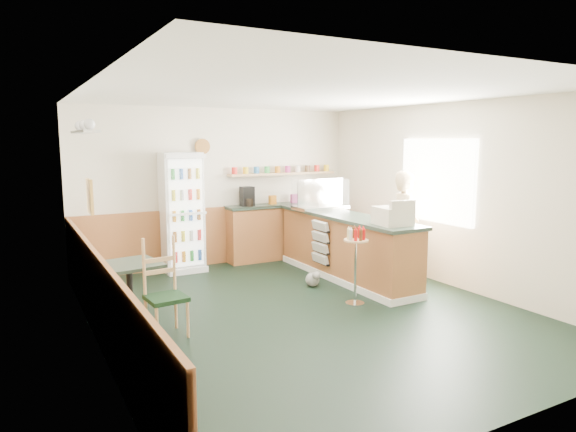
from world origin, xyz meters
TOP-DOWN VIEW (x-y plane):
  - ground at (0.00, 0.00)m, footprint 6.00×6.00m
  - room_envelope at (-0.23, 0.73)m, footprint 5.04×6.02m
  - service_counter at (1.35, 1.07)m, footprint 0.68×3.01m
  - back_counter at (1.19, 2.80)m, footprint 2.24×0.42m
  - drinks_fridge at (-0.74, 2.74)m, footprint 0.65×0.54m
  - display_case at (1.35, 1.82)m, footprint 0.88×0.46m
  - cash_register at (1.35, -0.02)m, footprint 0.46×0.48m
  - shopkeeper at (2.05, 0.51)m, footprint 0.58×0.68m
  - condiment_stand at (0.72, -0.06)m, footprint 0.33×0.33m
  - newspaper_rack at (0.99, 1.25)m, footprint 0.09×0.42m
  - cafe_table at (-2.05, 0.61)m, footprint 0.76×0.76m
  - cafe_chair at (-1.78, 0.11)m, footprint 0.44×0.44m
  - dog_doorstop at (0.65, 0.90)m, footprint 0.21×0.27m

SIDE VIEW (x-z plane):
  - ground at x=0.00m, z-range 0.00..0.00m
  - dog_doorstop at x=0.65m, z-range -0.01..0.24m
  - service_counter at x=1.35m, z-range -0.04..0.97m
  - cafe_table at x=-2.05m, z-range 0.15..0.89m
  - back_counter at x=1.19m, z-range -0.29..1.40m
  - newspaper_rack at x=0.99m, z-range 0.23..0.91m
  - cafe_chair at x=-1.78m, z-range 0.02..1.12m
  - condiment_stand at x=0.72m, z-range 0.18..1.20m
  - shopkeeper at x=2.05m, z-range 0.00..1.70m
  - drinks_fridge at x=-0.74m, z-range 0.00..1.96m
  - cash_register at x=1.35m, z-range 1.01..1.25m
  - display_case at x=1.35m, z-range 1.01..1.51m
  - room_envelope at x=-0.23m, z-range 0.16..2.88m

